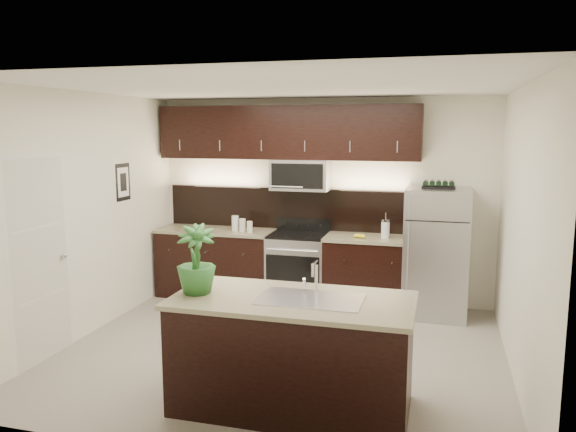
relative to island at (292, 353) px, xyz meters
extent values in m
plane|color=gray|center=(-0.41, 1.09, -0.47)|extent=(4.50, 4.50, 0.00)
cube|color=silver|center=(-0.41, 3.09, 0.88)|extent=(4.50, 0.02, 2.70)
cube|color=silver|center=(-0.41, -0.91, 0.88)|extent=(4.50, 0.02, 2.70)
cube|color=silver|center=(-2.66, 1.09, 0.88)|extent=(0.02, 4.00, 2.70)
cube|color=silver|center=(1.84, 1.09, 0.88)|extent=(0.02, 4.00, 2.70)
cube|color=white|center=(-0.41, 1.09, 2.23)|extent=(4.50, 4.00, 0.02)
cube|color=beige|center=(-2.64, 0.29, 0.54)|extent=(0.04, 0.80, 2.02)
sphere|color=silver|center=(-2.61, 0.61, 0.53)|extent=(0.06, 0.06, 0.06)
cube|color=black|center=(-2.64, 1.84, 1.18)|extent=(0.01, 0.32, 0.46)
cube|color=white|center=(-2.64, 1.84, 1.18)|extent=(0.00, 0.24, 0.36)
cube|color=black|center=(-1.82, 2.78, -0.02)|extent=(1.57, 0.62, 0.90)
cube|color=black|center=(0.30, 2.78, -0.02)|extent=(1.16, 0.62, 0.90)
cube|color=#B2B2B7|center=(-0.66, 2.78, -0.02)|extent=(0.76, 0.62, 0.90)
cube|color=black|center=(-0.66, 2.78, 0.44)|extent=(0.76, 0.60, 0.03)
cube|color=#BCB58D|center=(-1.82, 2.78, 0.45)|extent=(1.59, 0.65, 0.04)
cube|color=#BCB58D|center=(0.30, 2.78, 0.45)|extent=(1.18, 0.65, 0.04)
cube|color=black|center=(-0.86, 3.08, 0.75)|extent=(3.49, 0.02, 0.56)
cube|color=#B2B2B7|center=(-0.66, 2.89, 1.23)|extent=(0.76, 0.40, 0.40)
cube|color=black|center=(-0.86, 2.93, 1.78)|extent=(3.49, 0.33, 0.70)
cube|color=black|center=(0.00, 0.00, -0.02)|extent=(1.90, 0.90, 0.90)
cube|color=#BCB58D|center=(0.00, 0.00, 0.45)|extent=(1.96, 0.96, 0.04)
cube|color=silver|center=(0.15, 0.00, 0.47)|extent=(0.84, 0.50, 0.01)
cylinder|color=silver|center=(0.15, 0.21, 0.59)|extent=(0.03, 0.03, 0.24)
cylinder|color=silver|center=(0.15, 0.14, 0.74)|extent=(0.02, 0.14, 0.02)
cylinder|color=silver|center=(0.15, 0.07, 0.69)|extent=(0.02, 0.02, 0.10)
cube|color=#B2B2B7|center=(1.10, 2.72, 0.32)|extent=(0.77, 0.69, 1.59)
cube|color=black|center=(1.10, 2.72, 1.13)|extent=(0.39, 0.24, 0.03)
cylinder|color=black|center=(0.95, 2.72, 1.18)|extent=(0.07, 0.22, 0.07)
cylinder|color=black|center=(1.02, 2.72, 1.18)|extent=(0.07, 0.22, 0.07)
cylinder|color=black|center=(1.10, 2.72, 1.18)|extent=(0.07, 0.22, 0.07)
cylinder|color=black|center=(1.17, 2.72, 1.18)|extent=(0.07, 0.22, 0.07)
cylinder|color=black|center=(1.25, 2.72, 1.18)|extent=(0.07, 0.22, 0.07)
imported|color=#296227|center=(-0.81, -0.07, 0.76)|extent=(0.43, 0.43, 0.57)
cylinder|color=silver|center=(-1.52, 2.73, 0.57)|extent=(0.09, 0.09, 0.21)
cylinder|color=beige|center=(-1.41, 2.71, 0.55)|extent=(0.09, 0.09, 0.17)
cylinder|color=beige|center=(-1.31, 2.69, 0.54)|extent=(0.08, 0.08, 0.15)
cylinder|color=silver|center=(0.48, 2.73, 0.57)|extent=(0.11, 0.11, 0.21)
cylinder|color=silver|center=(0.48, 2.73, 0.69)|extent=(0.11, 0.11, 0.02)
cylinder|color=silver|center=(0.48, 2.73, 0.74)|extent=(0.01, 0.01, 0.08)
ellipsoid|color=yellow|center=(0.12, 2.70, 0.49)|extent=(0.18, 0.16, 0.05)
camera|label=1|loc=(1.13, -4.24, 1.82)|focal=35.00mm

